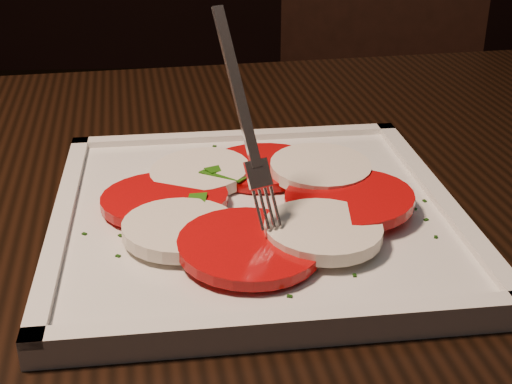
{
  "coord_description": "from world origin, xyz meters",
  "views": [
    {
      "loc": [
        -0.15,
        -0.53,
        1.03
      ],
      "look_at": [
        -0.12,
        -0.03,
        0.78
      ],
      "focal_mm": 50.0,
      "sensor_mm": 36.0,
      "label": 1
    }
  ],
  "objects_px": {
    "table": "(329,276)",
    "chair": "(368,110)",
    "fork": "(237,112)",
    "plate": "(256,217)"
  },
  "relations": [
    {
      "from": "table",
      "to": "plate",
      "type": "distance_m",
      "value": 0.15
    },
    {
      "from": "table",
      "to": "chair",
      "type": "distance_m",
      "value": 0.83
    },
    {
      "from": "chair",
      "to": "plate",
      "type": "height_order",
      "value": "chair"
    },
    {
      "from": "fork",
      "to": "plate",
      "type": "bearing_deg",
      "value": 28.42
    },
    {
      "from": "table",
      "to": "chair",
      "type": "relative_size",
      "value": 1.39
    },
    {
      "from": "table",
      "to": "fork",
      "type": "xyz_separation_m",
      "value": [
        -0.09,
        -0.09,
        0.2
      ]
    },
    {
      "from": "chair",
      "to": "fork",
      "type": "xyz_separation_m",
      "value": [
        -0.3,
        -0.88,
        0.32
      ]
    },
    {
      "from": "table",
      "to": "chair",
      "type": "xyz_separation_m",
      "value": [
        0.21,
        0.79,
        -0.12
      ]
    },
    {
      "from": "chair",
      "to": "fork",
      "type": "bearing_deg",
      "value": -88.46
    },
    {
      "from": "table",
      "to": "plate",
      "type": "bearing_deg",
      "value": -135.77
    }
  ]
}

